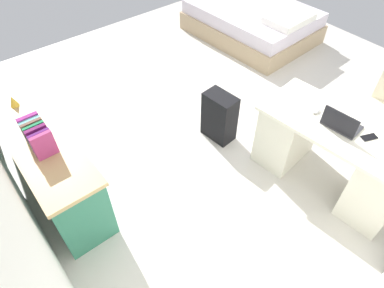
% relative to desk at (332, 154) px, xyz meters
% --- Properties ---
extents(ground_plane, '(5.97, 5.97, 0.00)m').
position_rel_desk_xyz_m(ground_plane, '(1.35, 0.05, -0.39)').
color(ground_plane, beige).
extents(desk, '(1.50, 0.80, 0.74)m').
position_rel_desk_xyz_m(desk, '(0.00, 0.00, 0.00)').
color(desk, silver).
rests_on(desk, ground_plane).
extents(credenza, '(1.80, 0.48, 0.74)m').
position_rel_desk_xyz_m(credenza, '(1.66, 2.15, -0.01)').
color(credenza, '#2D7056').
rests_on(credenza, ground_plane).
extents(bed, '(1.97, 1.50, 0.58)m').
position_rel_desk_xyz_m(bed, '(2.56, -1.58, -0.14)').
color(bed, tan).
rests_on(bed, ground_plane).
extents(suitcase_black, '(0.38, 0.25, 0.58)m').
position_rel_desk_xyz_m(suitcase_black, '(1.15, 0.40, -0.10)').
color(suitcase_black, black).
rests_on(suitcase_black, ground_plane).
extents(laptop, '(0.33, 0.25, 0.21)m').
position_rel_desk_xyz_m(laptop, '(0.02, 0.04, 0.40)').
color(laptop, '#333338').
rests_on(laptop, desk).
extents(computer_mouse, '(0.07, 0.11, 0.03)m').
position_rel_desk_xyz_m(computer_mouse, '(0.28, 0.02, 0.37)').
color(computer_mouse, white).
rests_on(computer_mouse, desk).
extents(cell_phone_near_laptop, '(0.11, 0.15, 0.01)m').
position_rel_desk_xyz_m(cell_phone_near_laptop, '(-0.21, -0.06, 0.36)').
color(cell_phone_near_laptop, black).
rests_on(cell_phone_near_laptop, desk).
extents(book_row, '(0.32, 0.17, 0.24)m').
position_rel_desk_xyz_m(book_row, '(1.44, 2.16, 0.47)').
color(book_row, '#A3356D').
rests_on(book_row, credenza).
extents(figurine_small, '(0.08, 0.08, 0.11)m').
position_rel_desk_xyz_m(figurine_small, '(2.10, 2.16, 0.41)').
color(figurine_small, gold).
rests_on(figurine_small, credenza).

